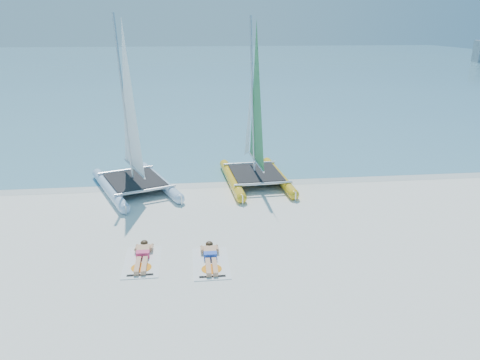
{
  "coord_description": "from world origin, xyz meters",
  "views": [
    {
      "loc": [
        -0.8,
        -13.08,
        6.4
      ],
      "look_at": [
        0.82,
        1.2,
        1.53
      ],
      "focal_mm": 35.0,
      "sensor_mm": 36.0,
      "label": 1
    }
  ],
  "objects_px": {
    "catamaran_yellow": "(254,129)",
    "sunbather_b": "(210,256)",
    "catamaran_blue": "(131,139)",
    "sunbather_a": "(143,255)",
    "towel_a": "(142,262)",
    "towel_b": "(211,263)"
  },
  "relations": [
    {
      "from": "towel_b",
      "to": "sunbather_a",
      "type": "bearing_deg",
      "value": 165.76
    },
    {
      "from": "catamaran_yellow",
      "to": "sunbather_b",
      "type": "xyz_separation_m",
      "value": [
        -2.22,
        -7.07,
        -2.05
      ]
    },
    {
      "from": "catamaran_yellow",
      "to": "sunbather_b",
      "type": "relative_size",
      "value": 3.99
    },
    {
      "from": "sunbather_b",
      "to": "catamaran_yellow",
      "type": "bearing_deg",
      "value": 72.6
    },
    {
      "from": "catamaran_blue",
      "to": "sunbather_b",
      "type": "relative_size",
      "value": 4.04
    },
    {
      "from": "sunbather_a",
      "to": "towel_b",
      "type": "bearing_deg",
      "value": -14.24
    },
    {
      "from": "towel_a",
      "to": "sunbather_b",
      "type": "height_order",
      "value": "sunbather_b"
    },
    {
      "from": "sunbather_a",
      "to": "sunbather_b",
      "type": "bearing_deg",
      "value": -8.72
    },
    {
      "from": "catamaran_blue",
      "to": "catamaran_yellow",
      "type": "relative_size",
      "value": 1.01
    },
    {
      "from": "catamaran_blue",
      "to": "towel_b",
      "type": "bearing_deg",
      "value": -88.42
    },
    {
      "from": "catamaran_blue",
      "to": "sunbather_b",
      "type": "distance_m",
      "value": 7.13
    },
    {
      "from": "catamaran_blue",
      "to": "sunbather_b",
      "type": "xyz_separation_m",
      "value": [
        2.72,
        -6.29,
        -1.96
      ]
    },
    {
      "from": "catamaran_blue",
      "to": "sunbather_b",
      "type": "bearing_deg",
      "value": -87.8
    },
    {
      "from": "catamaran_blue",
      "to": "towel_b",
      "type": "height_order",
      "value": "catamaran_blue"
    },
    {
      "from": "catamaran_yellow",
      "to": "sunbather_a",
      "type": "height_order",
      "value": "catamaran_yellow"
    },
    {
      "from": "towel_a",
      "to": "towel_b",
      "type": "height_order",
      "value": "same"
    },
    {
      "from": "towel_b",
      "to": "towel_a",
      "type": "bearing_deg",
      "value": 171.28
    },
    {
      "from": "catamaran_blue",
      "to": "towel_a",
      "type": "height_order",
      "value": "catamaran_blue"
    },
    {
      "from": "sunbather_a",
      "to": "sunbather_b",
      "type": "height_order",
      "value": "same"
    },
    {
      "from": "catamaran_yellow",
      "to": "towel_a",
      "type": "bearing_deg",
      "value": -124.32
    },
    {
      "from": "catamaran_blue",
      "to": "towel_a",
      "type": "relative_size",
      "value": 3.77
    },
    {
      "from": "sunbather_a",
      "to": "towel_b",
      "type": "relative_size",
      "value": 0.93
    }
  ]
}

